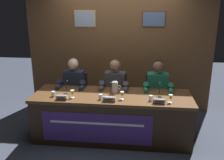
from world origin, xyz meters
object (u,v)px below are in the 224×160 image
object	(u,v)px
water_cup_right	(151,98)
water_cup_left	(53,94)
nameplate_center	(109,99)
microphone_center	(110,92)
panelist_right	(157,90)
nameplate_right	(159,101)
chair_right	(156,100)
microphone_left	(66,90)
conference_table	(111,111)
water_pitcher_central	(115,87)
chair_left	(76,97)
juice_glass_right	(171,97)
microphone_right	(160,93)
juice_glass_center	(122,94)
water_cup_center	(101,97)
nameplate_left	(61,97)
panelist_left	(73,87)
juice_glass_left	(72,92)
chair_center	(116,99)
panelist_center	(115,88)

from	to	relation	value
water_cup_right	water_cup_left	bearing A→B (deg)	179.40
nameplate_center	microphone_center	size ratio (longest dim) A/B	0.91
panelist_right	nameplate_right	world-z (taller)	panelist_right
nameplate_right	chair_right	bearing A→B (deg)	88.50
microphone_left	chair_right	xyz separation A→B (m)	(1.51, 0.67, -0.38)
conference_table	water_cup_right	bearing A→B (deg)	-8.53
water_pitcher_central	chair_left	bearing A→B (deg)	147.54
juice_glass_right	microphone_right	xyz separation A→B (m)	(-0.14, 0.22, -0.01)
nameplate_center	juice_glass_center	size ratio (longest dim) A/B	1.58
chair_left	water_cup_center	world-z (taller)	chair_left
nameplate_center	microphone_center	xyz separation A→B (m)	(-0.01, 0.21, 0.03)
water_pitcher_central	juice_glass_right	bearing A→B (deg)	-21.35
water_cup_left	chair_right	bearing A→B (deg)	25.22
water_cup_right	microphone_center	bearing A→B (deg)	170.10
water_cup_center	water_pitcher_central	size ratio (longest dim) A/B	0.40
water_cup_center	panelist_right	size ratio (longest dim) A/B	0.07
nameplate_left	chair_right	xyz separation A→B (m)	(1.51, 0.92, -0.35)
microphone_left	conference_table	bearing A→B (deg)	-3.66
microphone_left	nameplate_left	bearing A→B (deg)	-89.98
microphone_center	chair_left	bearing A→B (deg)	136.72
microphone_left	nameplate_center	xyz separation A→B (m)	(0.74, -0.24, -0.03)
panelist_left	microphone_center	bearing A→B (deg)	-33.88
nameplate_center	juice_glass_right	world-z (taller)	juice_glass_right
microphone_right	juice_glass_left	bearing A→B (deg)	-172.47
chair_right	microphone_right	xyz separation A→B (m)	(0.00, -0.63, 0.38)
chair_center	juice_glass_center	world-z (taller)	chair_center
panelist_left	panelist_center	world-z (taller)	same
conference_table	water_pitcher_central	distance (m)	0.40
nameplate_left	chair_center	world-z (taller)	chair_center
panelist_left	water_pitcher_central	xyz separation A→B (m)	(0.80, -0.31, 0.13)
panelist_right	water_pitcher_central	distance (m)	0.79
water_cup_center	juice_glass_left	bearing A→B (deg)	176.23
panelist_left	panelist_center	size ratio (longest dim) A/B	1.00
water_cup_left	panelist_center	bearing A→B (deg)	32.70
nameplate_left	water_cup_right	world-z (taller)	water_cup_right
nameplate_left	juice_glass_center	world-z (taller)	juice_glass_center
water_cup_right	microphone_right	bearing A→B (deg)	51.20
microphone_center	juice_glass_right	bearing A→B (deg)	-9.23
nameplate_right	water_pitcher_central	bearing A→B (deg)	150.01
chair_center	chair_right	world-z (taller)	same
microphone_left	panelist_left	bearing A→B (deg)	91.11
chair_center	water_cup_center	size ratio (longest dim) A/B	10.78
water_cup_left	microphone_center	size ratio (longest dim) A/B	0.39
nameplate_left	water_pitcher_central	size ratio (longest dim) A/B	0.84
conference_table	panelist_left	distance (m)	0.94
water_cup_right	juice_glass_right	bearing A→B (deg)	-7.74
juice_glass_right	microphone_left	bearing A→B (deg)	173.79
panelist_center	water_cup_center	world-z (taller)	panelist_center
juice_glass_left	panelist_center	size ratio (longest dim) A/B	0.10
panelist_center	water_cup_right	xyz separation A→B (m)	(0.62, -0.61, 0.07)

